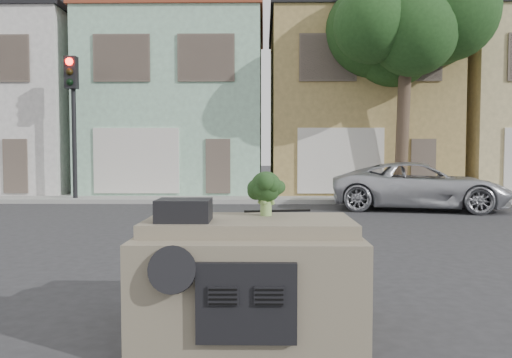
{
  "coord_description": "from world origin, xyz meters",
  "views": [
    {
      "loc": [
        0.14,
        -7.79,
        1.73
      ],
      "look_at": [
        0.01,
        0.5,
        1.3
      ],
      "focal_mm": 35.0,
      "sensor_mm": 36.0,
      "label": 1
    }
  ],
  "objects": [
    {
      "name": "townhouse_white",
      "position": [
        -11.0,
        14.5,
        3.77
      ],
      "size": [
        7.2,
        8.2,
        7.55
      ],
      "primitive_type": "cube",
      "color": "silver",
      "rests_on": "ground"
    },
    {
      "name": "townhouse_tan",
      "position": [
        4.0,
        14.5,
        3.77
      ],
      "size": [
        7.2,
        8.2,
        7.55
      ],
      "primitive_type": "cube",
      "color": "#A0874D",
      "rests_on": "ground"
    },
    {
      "name": "car_dashboard",
      "position": [
        0.0,
        -3.0,
        0.56
      ],
      "size": [
        2.0,
        1.8,
        1.12
      ],
      "primitive_type": "cube",
      "color": "#756B57",
      "rests_on": "ground"
    },
    {
      "name": "broccoli",
      "position": [
        0.16,
        -2.93,
        1.34
      ],
      "size": [
        0.5,
        0.5,
        0.44
      ],
      "primitive_type": "cube",
      "rotation": [
        0.0,
        0.0,
        2.16
      ],
      "color": "black",
      "rests_on": "car_dashboard"
    },
    {
      "name": "ground_plane",
      "position": [
        0.0,
        0.0,
        0.0
      ],
      "size": [
        120.0,
        120.0,
        0.0
      ],
      "primitive_type": "plane",
      "color": "#303033",
      "rests_on": "ground"
    },
    {
      "name": "townhouse_mint",
      "position": [
        -3.5,
        14.5,
        3.77
      ],
      "size": [
        7.2,
        8.2,
        7.55
      ],
      "primitive_type": "cube",
      "color": "#97C5A8",
      "rests_on": "ground"
    },
    {
      "name": "instrument_hump",
      "position": [
        -0.58,
        -3.35,
        1.22
      ],
      "size": [
        0.48,
        0.38,
        0.2
      ],
      "primitive_type": "cube",
      "color": "black",
      "rests_on": "car_dashboard"
    },
    {
      "name": "silver_pickup",
      "position": [
        4.91,
        7.5,
        0.0
      ],
      "size": [
        5.62,
        3.44,
        1.46
      ],
      "primitive_type": "imported",
      "rotation": [
        0.0,
        0.0,
        1.36
      ],
      "color": "#BABCC3",
      "rests_on": "ground"
    },
    {
      "name": "tree_near",
      "position": [
        5.0,
        9.8,
        4.25
      ],
      "size": [
        4.4,
        4.0,
        8.5
      ],
      "primitive_type": "cube",
      "color": "#1E4119",
      "rests_on": "ground"
    },
    {
      "name": "sidewalk",
      "position": [
        0.0,
        10.5,
        0.07
      ],
      "size": [
        40.0,
        3.0,
        0.15
      ],
      "primitive_type": "cube",
      "color": "gray",
      "rests_on": "ground"
    },
    {
      "name": "traffic_signal",
      "position": [
        -6.5,
        9.5,
        2.55
      ],
      "size": [
        0.4,
        0.4,
        5.1
      ],
      "primitive_type": "cube",
      "color": "black",
      "rests_on": "ground"
    },
    {
      "name": "wiper_arm",
      "position": [
        0.28,
        -2.62,
        1.13
      ],
      "size": [
        0.69,
        0.15,
        0.02
      ],
      "primitive_type": "cube",
      "rotation": [
        0.0,
        0.0,
        0.17
      ],
      "color": "black",
      "rests_on": "car_dashboard"
    }
  ]
}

